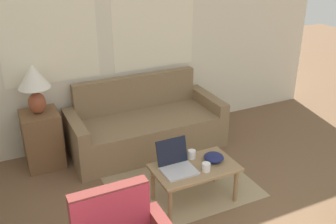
{
  "coord_description": "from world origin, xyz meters",
  "views": [
    {
      "loc": [
        -1.42,
        -0.77,
        2.5
      ],
      "look_at": [
        0.25,
        2.68,
        0.75
      ],
      "focal_mm": 42.0,
      "sensor_mm": 36.0,
      "label": 1
    }
  ],
  "objects_px": {
    "couch": "(145,127)",
    "laptop": "(176,164)",
    "snack_bowl": "(214,157)",
    "coffee_table": "(195,171)",
    "cup_yellow": "(206,167)",
    "table_lamp": "(34,82)",
    "cup_navy": "(192,154)"
  },
  "relations": [
    {
      "from": "couch",
      "to": "laptop",
      "type": "bearing_deg",
      "value": -98.02
    },
    {
      "from": "laptop",
      "to": "snack_bowl",
      "type": "bearing_deg",
      "value": -3.97
    },
    {
      "from": "couch",
      "to": "coffee_table",
      "type": "distance_m",
      "value": 1.26
    },
    {
      "from": "snack_bowl",
      "to": "cup_yellow",
      "type": "bearing_deg",
      "value": -142.45
    },
    {
      "from": "couch",
      "to": "cup_yellow",
      "type": "xyz_separation_m",
      "value": [
        0.07,
        -1.37,
        0.17
      ]
    },
    {
      "from": "laptop",
      "to": "snack_bowl",
      "type": "height_order",
      "value": "laptop"
    },
    {
      "from": "couch",
      "to": "laptop",
      "type": "xyz_separation_m",
      "value": [
        -0.17,
        -1.22,
        0.19
      ]
    },
    {
      "from": "coffee_table",
      "to": "snack_bowl",
      "type": "height_order",
      "value": "snack_bowl"
    },
    {
      "from": "couch",
      "to": "table_lamp",
      "type": "distance_m",
      "value": 1.45
    },
    {
      "from": "cup_yellow",
      "to": "snack_bowl",
      "type": "xyz_separation_m",
      "value": [
        0.16,
        0.13,
        -0.0
      ]
    },
    {
      "from": "table_lamp",
      "to": "snack_bowl",
      "type": "relative_size",
      "value": 2.78
    },
    {
      "from": "laptop",
      "to": "cup_navy",
      "type": "relative_size",
      "value": 3.79
    },
    {
      "from": "table_lamp",
      "to": "laptop",
      "type": "bearing_deg",
      "value": -51.43
    },
    {
      "from": "table_lamp",
      "to": "cup_yellow",
      "type": "xyz_separation_m",
      "value": [
        1.3,
        -1.48,
        -0.59
      ]
    },
    {
      "from": "table_lamp",
      "to": "cup_yellow",
      "type": "distance_m",
      "value": 2.06
    },
    {
      "from": "couch",
      "to": "table_lamp",
      "type": "height_order",
      "value": "table_lamp"
    },
    {
      "from": "couch",
      "to": "snack_bowl",
      "type": "distance_m",
      "value": 1.28
    },
    {
      "from": "cup_yellow",
      "to": "snack_bowl",
      "type": "relative_size",
      "value": 0.41
    },
    {
      "from": "coffee_table",
      "to": "cup_navy",
      "type": "xyz_separation_m",
      "value": [
        0.05,
        0.16,
        0.1
      ]
    },
    {
      "from": "cup_navy",
      "to": "cup_yellow",
      "type": "bearing_deg",
      "value": -88.1
    },
    {
      "from": "table_lamp",
      "to": "couch",
      "type": "bearing_deg",
      "value": -5.17
    },
    {
      "from": "couch",
      "to": "snack_bowl",
      "type": "relative_size",
      "value": 9.34
    },
    {
      "from": "coffee_table",
      "to": "cup_yellow",
      "type": "height_order",
      "value": "cup_yellow"
    },
    {
      "from": "coffee_table",
      "to": "cup_navy",
      "type": "bearing_deg",
      "value": 71.94
    },
    {
      "from": "couch",
      "to": "coffee_table",
      "type": "bearing_deg",
      "value": -89.43
    },
    {
      "from": "table_lamp",
      "to": "laptop",
      "type": "relative_size",
      "value": 1.7
    },
    {
      "from": "coffee_table",
      "to": "snack_bowl",
      "type": "distance_m",
      "value": 0.24
    },
    {
      "from": "cup_navy",
      "to": "cup_yellow",
      "type": "distance_m",
      "value": 0.27
    },
    {
      "from": "cup_navy",
      "to": "snack_bowl",
      "type": "bearing_deg",
      "value": -39.71
    },
    {
      "from": "table_lamp",
      "to": "laptop",
      "type": "distance_m",
      "value": 1.79
    },
    {
      "from": "couch",
      "to": "coffee_table",
      "type": "relative_size",
      "value": 2.27
    },
    {
      "from": "laptop",
      "to": "snack_bowl",
      "type": "xyz_separation_m",
      "value": [
        0.41,
        -0.03,
        -0.02
      ]
    }
  ]
}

